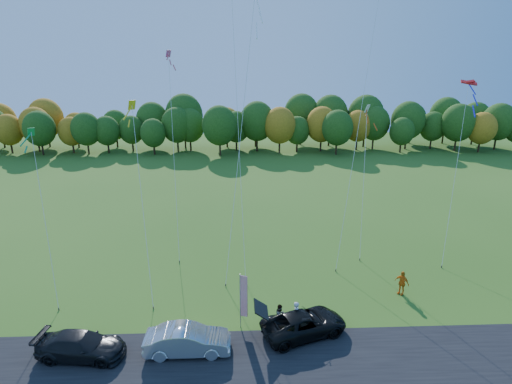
{
  "coord_description": "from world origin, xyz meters",
  "views": [
    {
      "loc": [
        -1.18,
        -22.45,
        15.8
      ],
      "look_at": [
        0.0,
        6.0,
        7.0
      ],
      "focal_mm": 28.0,
      "sensor_mm": 36.0,
      "label": 1
    }
  ],
  "objects_px": {
    "silver_sedan": "(188,340)",
    "feather_flag": "(243,296)",
    "black_suv": "(304,324)",
    "person_east": "(402,283)"
  },
  "relations": [
    {
      "from": "black_suv",
      "to": "silver_sedan",
      "type": "distance_m",
      "value": 7.13
    },
    {
      "from": "black_suv",
      "to": "feather_flag",
      "type": "relative_size",
      "value": 1.41
    },
    {
      "from": "person_east",
      "to": "feather_flag",
      "type": "relative_size",
      "value": 0.48
    },
    {
      "from": "black_suv",
      "to": "silver_sedan",
      "type": "relative_size",
      "value": 1.08
    },
    {
      "from": "black_suv",
      "to": "person_east",
      "type": "relative_size",
      "value": 2.9
    },
    {
      "from": "black_suv",
      "to": "silver_sedan",
      "type": "xyz_separation_m",
      "value": [
        -7.0,
        -1.37,
        0.07
      ]
    },
    {
      "from": "feather_flag",
      "to": "person_east",
      "type": "bearing_deg",
      "value": 16.86
    },
    {
      "from": "black_suv",
      "to": "person_east",
      "type": "xyz_separation_m",
      "value": [
        7.82,
        4.3,
        0.18
      ]
    },
    {
      "from": "silver_sedan",
      "to": "feather_flag",
      "type": "height_order",
      "value": "feather_flag"
    },
    {
      "from": "silver_sedan",
      "to": "person_east",
      "type": "distance_m",
      "value": 15.87
    }
  ]
}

